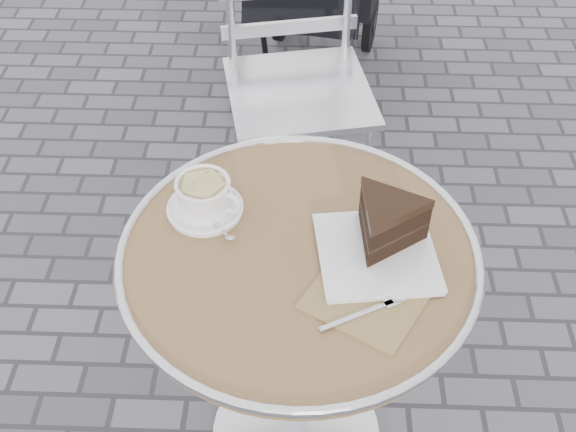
{
  "coord_description": "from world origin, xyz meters",
  "views": [
    {
      "loc": [
        0.01,
        -0.95,
        1.78
      ],
      "look_at": [
        -0.02,
        0.05,
        0.78
      ],
      "focal_mm": 45.0,
      "sensor_mm": 36.0,
      "label": 1
    }
  ],
  "objects_px": {
    "cappuccino_set": "(205,199)",
    "cake_plate_set": "(384,230)",
    "bistro_chair": "(294,47)",
    "cafe_table": "(298,304)"
  },
  "relations": [
    {
      "from": "cappuccino_set",
      "to": "cake_plate_set",
      "type": "distance_m",
      "value": 0.37
    },
    {
      "from": "cafe_table",
      "to": "cappuccino_set",
      "type": "relative_size",
      "value": 4.3
    },
    {
      "from": "cafe_table",
      "to": "cake_plate_set",
      "type": "height_order",
      "value": "cake_plate_set"
    },
    {
      "from": "cafe_table",
      "to": "cappuccino_set",
      "type": "distance_m",
      "value": 0.3
    },
    {
      "from": "cafe_table",
      "to": "cappuccino_set",
      "type": "height_order",
      "value": "cappuccino_set"
    },
    {
      "from": "bistro_chair",
      "to": "cake_plate_set",
      "type": "bearing_deg",
      "value": -89.78
    },
    {
      "from": "cake_plate_set",
      "to": "bistro_chair",
      "type": "height_order",
      "value": "bistro_chair"
    },
    {
      "from": "bistro_chair",
      "to": "cafe_table",
      "type": "bearing_deg",
      "value": -99.3
    },
    {
      "from": "cafe_table",
      "to": "cappuccino_set",
      "type": "xyz_separation_m",
      "value": [
        -0.19,
        0.11,
        0.2
      ]
    },
    {
      "from": "cake_plate_set",
      "to": "bistro_chair",
      "type": "xyz_separation_m",
      "value": [
        -0.2,
        0.96,
        -0.2
      ]
    }
  ]
}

